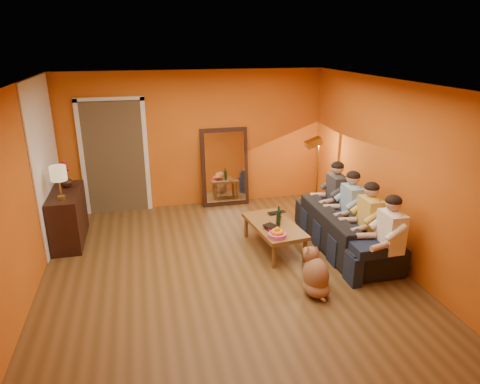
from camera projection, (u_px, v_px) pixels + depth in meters
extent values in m
cube|color=brown|center=(224.00, 271.00, 6.08)|extent=(5.00, 5.50, 0.00)
cube|color=white|center=(222.00, 84.00, 5.21)|extent=(5.00, 5.50, 0.00)
cube|color=#C76017|center=(195.00, 140.00, 8.16)|extent=(5.00, 0.00, 2.60)
cube|color=#C76017|center=(18.00, 201.00, 5.10)|extent=(0.00, 5.50, 2.60)
cube|color=#C76017|center=(392.00, 172.00, 6.19)|extent=(0.00, 5.50, 2.60)
cube|color=white|center=(46.00, 162.00, 6.71)|extent=(0.02, 1.90, 2.58)
cube|color=#3F2D19|center=(115.00, 156.00, 7.99)|extent=(1.06, 0.30, 2.10)
cube|color=white|center=(82.00, 160.00, 7.76)|extent=(0.08, 0.06, 2.20)
cube|color=white|center=(146.00, 156.00, 8.01)|extent=(0.08, 0.06, 2.20)
cube|color=white|center=(109.00, 99.00, 7.52)|extent=(1.22, 0.06, 0.08)
cube|color=black|center=(225.00, 167.00, 8.36)|extent=(0.92, 0.27, 1.51)
cube|color=white|center=(225.00, 168.00, 8.32)|extent=(0.78, 0.21, 1.35)
cube|color=black|center=(68.00, 217.00, 6.87)|extent=(0.44, 1.18, 0.85)
imported|color=black|center=(345.00, 229.00, 6.69)|extent=(2.18, 0.85, 0.64)
cylinder|color=black|center=(279.00, 216.00, 6.52)|extent=(0.07, 0.07, 0.31)
imported|color=#B27F3F|center=(279.00, 218.00, 6.73)|extent=(0.13, 0.13, 0.10)
imported|color=black|center=(278.00, 214.00, 6.97)|extent=(0.33, 0.24, 0.02)
imported|color=black|center=(267.00, 230.00, 6.39)|extent=(0.22, 0.28, 0.02)
imported|color=maroon|center=(267.00, 228.00, 6.39)|extent=(0.17, 0.23, 0.02)
imported|color=black|center=(267.00, 228.00, 6.36)|extent=(0.24, 0.27, 0.02)
imported|color=black|center=(66.00, 181.00, 6.92)|extent=(0.20, 0.20, 0.21)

